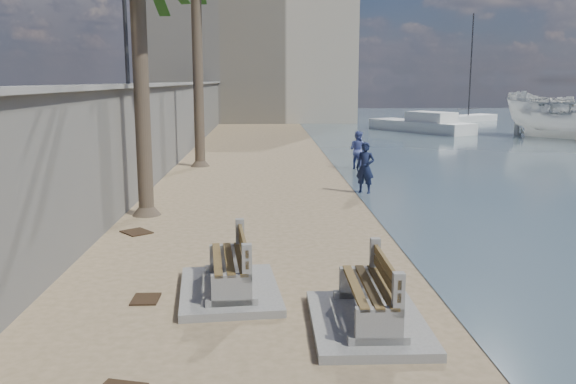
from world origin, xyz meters
name	(u,v)px	position (x,y,z in m)	size (l,w,h in m)	color
seawall	(168,126)	(-5.20, 20.00, 1.75)	(0.45, 70.00, 3.50)	gray
wall_cap	(167,84)	(-5.20, 20.00, 3.55)	(0.80, 70.00, 0.12)	gray
end_building	(254,45)	(-2.00, 52.00, 7.00)	(18.00, 12.00, 14.00)	#B7AA93
bench_near	(229,269)	(-1.66, 3.61, 0.45)	(1.94, 2.64, 1.04)	gray
bench_far	(368,298)	(0.53, 2.07, 0.46)	(1.72, 2.51, 1.05)	gray
person_a	(365,164)	(2.29, 13.20, 0.98)	(0.71, 0.48, 1.97)	#141B38
person_b	(358,148)	(2.91, 18.86, 0.90)	(0.86, 0.67, 1.79)	#515DA7
boat_cruiser	(576,112)	(18.60, 31.29, 1.71)	(3.59, 3.70, 4.23)	silver
yacht_far	(420,127)	(10.27, 37.39, 0.35)	(8.47, 2.37, 1.50)	silver
sailboat_west	(468,118)	(17.41, 48.14, 0.32)	(6.59, 5.96, 9.61)	silver
debris_c	(136,232)	(-4.21, 8.11, 0.01)	(0.71, 0.57, 0.03)	#382616
debris_d	(146,299)	(-3.08, 3.37, 0.01)	(0.56, 0.45, 0.03)	#382616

